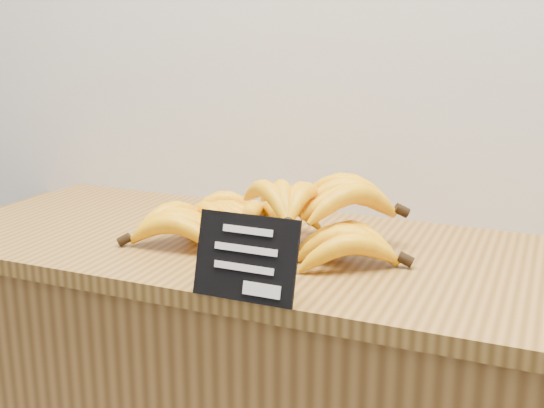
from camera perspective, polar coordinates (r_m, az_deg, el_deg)
The scene contains 3 objects.
counter_top at distance 1.27m, azimuth 0.88°, elevation -4.04°, with size 1.33×0.54×0.03m, color olive.
chalkboard_sign at distance 1.01m, azimuth -2.22°, elevation -4.53°, with size 0.16×0.01×0.13m, color black.
banana_pile at distance 1.25m, azimuth 0.50°, elevation -1.24°, with size 0.52×0.33×0.12m.
Camera 1 is at (0.62, 1.63, 1.33)m, focal length 45.00 mm.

